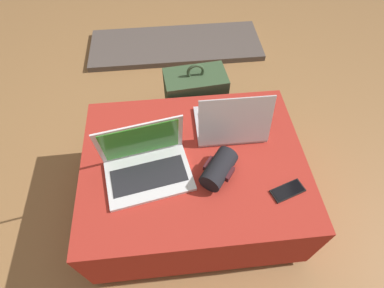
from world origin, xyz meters
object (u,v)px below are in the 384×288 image
at_px(laptop_near, 146,163).
at_px(backpack, 195,103).
at_px(laptop_far, 231,123).
at_px(cell_phone, 288,191).
at_px(wrist_brace, 219,169).

distance_m(laptop_near, backpack, 0.69).
distance_m(laptop_far, backpack, 0.48).
xyz_separation_m(laptop_far, cell_phone, (0.18, -0.35, -0.05)).
height_order(cell_phone, backpack, backpack).
relative_size(laptop_far, cell_phone, 2.10).
bearing_deg(laptop_far, backpack, -71.62).
relative_size(backpack, wrist_brace, 2.60).
distance_m(laptop_near, cell_phone, 0.61).
xyz_separation_m(laptop_far, backpack, (-0.13, 0.39, -0.26)).
bearing_deg(wrist_brace, backpack, 93.03).
xyz_separation_m(laptop_near, backpack, (0.27, 0.58, -0.26)).
xyz_separation_m(laptop_near, laptop_far, (0.40, 0.19, 0.00)).
xyz_separation_m(cell_phone, wrist_brace, (-0.28, 0.11, 0.04)).
bearing_deg(laptop_near, cell_phone, -26.02).
bearing_deg(backpack, cell_phone, 107.49).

